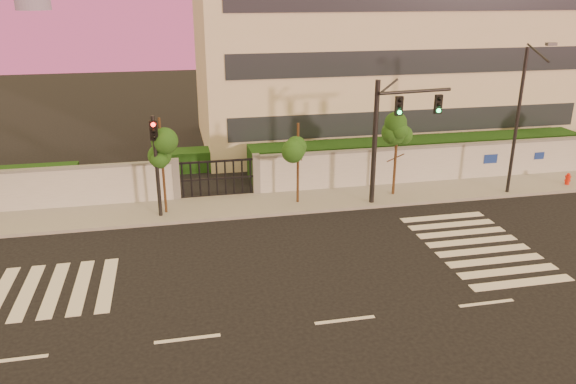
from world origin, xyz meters
name	(u,v)px	position (x,y,z in m)	size (l,w,h in m)	color
ground	(345,320)	(0.00, 0.00, 0.00)	(120.00, 120.00, 0.00)	black
sidewalk	(281,203)	(0.00, 10.50, 0.07)	(60.00, 3.00, 0.15)	gray
perimeter_wall	(278,174)	(0.10, 12.00, 1.07)	(60.00, 0.36, 2.20)	#AEB0B5
hedge_row	(287,162)	(1.17, 14.74, 0.82)	(41.00, 4.25, 1.80)	#13330F
institutional_building	(379,49)	(9.00, 21.99, 6.16)	(24.40, 12.40, 12.25)	beige
road_markings	(275,270)	(-1.58, 3.76, 0.01)	(57.00, 7.62, 0.02)	silver
street_tree_c	(161,144)	(-5.54, 10.27, 3.42)	(1.50, 1.19, 4.65)	#382314
street_tree_d	(298,145)	(0.79, 10.30, 3.02)	(1.48, 1.18, 4.09)	#382314
street_tree_e	(398,125)	(5.81, 10.40, 3.72)	(1.64, 1.30, 5.05)	#382314
traffic_signal_main	(391,127)	(5.08, 9.49, 3.86)	(3.86, 0.60, 6.11)	black
traffic_signal_secondary	(156,155)	(-5.82, 9.86, 3.06)	(0.38, 0.35, 4.83)	black
streetlight_east	(520,115)	(11.67, 9.30, 4.20)	(0.46, 1.87, 7.77)	black
fire_hydrant	(568,180)	(15.46, 9.84, 0.39)	(0.31, 0.29, 0.79)	red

